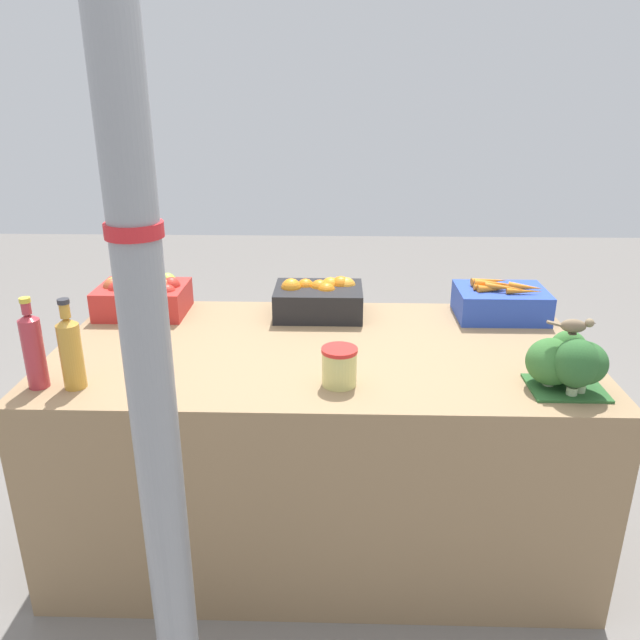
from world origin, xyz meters
name	(u,v)px	position (x,y,z in m)	size (l,w,h in m)	color
ground_plane	(320,525)	(0.00, 0.00, 0.00)	(10.00, 10.00, 0.00)	slate
market_table	(320,441)	(0.00, 0.00, 0.38)	(1.84, 0.95, 0.76)	#937551
support_pole	(136,244)	(-0.34, -0.80, 1.32)	(0.12, 0.12, 2.64)	gray
apple_crate	(144,297)	(-0.71, 0.32, 0.83)	(0.34, 0.25, 0.15)	red
orange_crate	(320,298)	(-0.01, 0.33, 0.83)	(0.34, 0.25, 0.15)	black
carrot_crate	(501,302)	(0.70, 0.32, 0.82)	(0.34, 0.25, 0.15)	#2847B7
broccoli_pile	(568,362)	(0.74, -0.31, 0.85)	(0.23, 0.21, 0.18)	#2D602D
juice_bottle_ruby	(33,349)	(-0.84, -0.33, 0.88)	(0.06, 0.06, 0.28)	#B2333D
juice_bottle_amber	(71,351)	(-0.73, -0.33, 0.88)	(0.07, 0.07, 0.28)	gold
pickle_jar	(339,366)	(0.07, -0.29, 0.82)	(0.11, 0.11, 0.12)	#D1CC75
sparrow_bird	(575,325)	(0.74, -0.31, 0.97)	(0.14, 0.05, 0.05)	#4C3D2D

